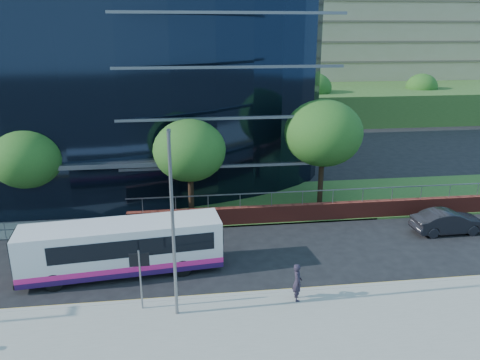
{
  "coord_description": "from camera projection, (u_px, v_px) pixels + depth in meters",
  "views": [
    {
      "loc": [
        6.42,
        -19.83,
        11.82
      ],
      "look_at": [
        10.09,
        8.0,
        2.77
      ],
      "focal_mm": 35.0,
      "sensor_mm": 36.0,
      "label": 1
    }
  ],
  "objects": [
    {
      "name": "parked_car",
      "position": [
        448.0,
        222.0,
        28.34
      ],
      "size": [
        4.36,
        1.59,
        1.43
      ],
      "primitive_type": "imported",
      "rotation": [
        0.0,
        0.0,
        1.59
      ],
      "color": "black",
      "rests_on": "ground"
    },
    {
      "name": "tree_far_d",
      "position": [
        323.0,
        133.0,
        31.38
      ],
      "size": [
        5.28,
        5.28,
        7.44
      ],
      "color": "black",
      "rests_on": "ground"
    },
    {
      "name": "tree_dist_e",
      "position": [
        314.0,
        88.0,
        60.88
      ],
      "size": [
        4.62,
        4.62,
        6.51
      ],
      "color": "black",
      "rests_on": "ground"
    },
    {
      "name": "city_bus",
      "position": [
        124.0,
        247.0,
        23.43
      ],
      "size": [
        10.11,
        3.28,
        2.68
      ],
      "rotation": [
        0.0,
        0.0,
        0.1
      ],
      "color": "silver",
      "rests_on": "ground"
    },
    {
      "name": "tree_dist_f",
      "position": [
        421.0,
        87.0,
        64.85
      ],
      "size": [
        4.29,
        4.29,
        6.05
      ],
      "color": "black",
      "rests_on": "ground"
    },
    {
      "name": "glass_office",
      "position": [
        49.0,
        79.0,
        38.27
      ],
      "size": [
        44.0,
        23.1,
        16.0
      ],
      "color": "black",
      "rests_on": "ground"
    },
    {
      "name": "tree_far_b",
      "position": [
        27.0,
        159.0,
        28.85
      ],
      "size": [
        4.29,
        4.29,
        6.05
      ],
      "color": "black",
      "rests_on": "ground"
    },
    {
      "name": "pedestrian",
      "position": [
        297.0,
        282.0,
        20.95
      ],
      "size": [
        0.43,
        0.65,
        1.77
      ],
      "primitive_type": "imported",
      "rotation": [
        0.0,
        0.0,
        1.56
      ],
      "color": "#221C2A",
      "rests_on": "pavement_near"
    },
    {
      "name": "ground",
      "position": [
        46.0,
        299.0,
        21.55
      ],
      "size": [
        200.0,
        200.0,
        0.0
      ],
      "primitive_type": "plane",
      "color": "black",
      "rests_on": "ground"
    },
    {
      "name": "street_sign",
      "position": [
        140.0,
        267.0,
        19.95
      ],
      "size": [
        0.85,
        0.09,
        2.8
      ],
      "color": "slate",
      "rests_on": "pavement_near"
    },
    {
      "name": "retaining_wall",
      "position": [
        391.0,
        208.0,
        30.73
      ],
      "size": [
        34.0,
        0.4,
        2.11
      ],
      "color": "maroon",
      "rests_on": "ground"
    },
    {
      "name": "apartment_block",
      "position": [
        334.0,
        34.0,
        76.1
      ],
      "size": [
        60.0,
        42.0,
        30.0
      ],
      "color": "#2D511E",
      "rests_on": "ground"
    },
    {
      "name": "streetlight_east",
      "position": [
        173.0,
        221.0,
        18.88
      ],
      "size": [
        0.15,
        0.77,
        8.0
      ],
      "color": "slate",
      "rests_on": "pavement_near"
    },
    {
      "name": "grass_verge",
      "position": [
        419.0,
        195.0,
        34.89
      ],
      "size": [
        36.0,
        8.0,
        0.12
      ],
      "primitive_type": "cube",
      "color": "#2D511E",
      "rests_on": "ground"
    },
    {
      "name": "tree_far_c",
      "position": [
        190.0,
        151.0,
        29.52
      ],
      "size": [
        4.62,
        4.62,
        6.51
      ],
      "color": "black",
      "rests_on": "ground"
    },
    {
      "name": "yellow_line_inner",
      "position": [
        42.0,
        306.0,
        20.93
      ],
      "size": [
        80.0,
        0.08,
        0.01
      ],
      "primitive_type": "cube",
      "color": "gold",
      "rests_on": "ground"
    },
    {
      "name": "kerb",
      "position": [
        40.0,
        309.0,
        20.58
      ],
      "size": [
        80.0,
        0.25,
        0.16
      ],
      "primitive_type": "cube",
      "color": "gray",
      "rests_on": "ground"
    },
    {
      "name": "yellow_line_outer",
      "position": [
        41.0,
        308.0,
        20.79
      ],
      "size": [
        80.0,
        0.08,
        0.01
      ],
      "primitive_type": "cube",
      "color": "gold",
      "rests_on": "ground"
    }
  ]
}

